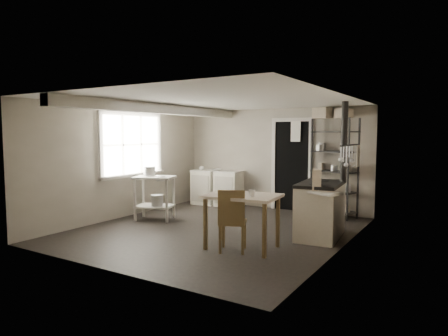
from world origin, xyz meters
The scene contains 31 objects.
floor centered at (0.00, 0.00, 0.00)m, with size 5.00×5.00×0.00m, color black.
ceiling centered at (0.00, 0.00, 2.30)m, with size 5.00×5.00×0.00m, color white.
wall_back centered at (0.00, 2.50, 1.15)m, with size 4.50×0.02×2.30m, color #A59C8C.
wall_front centered at (0.00, -2.50, 1.15)m, with size 4.50×0.02×2.30m, color #A59C8C.
wall_left centered at (-2.25, 0.00, 1.15)m, with size 0.02×5.00×2.30m, color #A59C8C.
wall_right centered at (2.25, 0.00, 1.15)m, with size 0.02×5.00×2.30m, color #A59C8C.
window centered at (-2.22, 0.20, 1.50)m, with size 0.12×1.76×1.28m, color beige, non-canonical shape.
doorway centered at (0.45, 2.47, 1.00)m, with size 0.96×0.10×2.08m, color beige, non-canonical shape.
ceiling_beam centered at (-1.20, 0.00, 2.20)m, with size 0.18×5.00×0.18m, color beige, non-canonical shape.
wallpaper_panel centered at (2.24, 0.00, 1.15)m, with size 0.01×5.00×2.30m, color beige, non-canonical shape.
utensil_rail centered at (2.19, 0.60, 1.55)m, with size 0.06×1.20×0.44m, color #BABABC, non-canonical shape.
prep_table centered at (-1.52, 0.11, 0.40)m, with size 0.77×0.55×0.88m, color beige, non-canonical shape.
stockpot centered at (-1.66, 0.12, 0.94)m, with size 0.24×0.24×0.26m, color #BABABC.
saucepan centered at (-1.34, 0.08, 0.85)m, with size 0.18×0.18×0.10m, color #BABABC.
bucket centered at (-1.42, 0.06, 0.39)m, with size 0.24×0.24×0.26m, color #BABABC.
base_cabinets centered at (-1.35, 2.18, 0.46)m, with size 1.28×0.55×0.84m, color silver, non-canonical shape.
mixing_bowl centered at (-1.30, 2.08, 0.95)m, with size 0.27×0.27×0.07m, color silver.
counter_cup centered at (-1.73, 2.08, 0.97)m, with size 0.12×0.12×0.09m, color silver.
shelf_rack centered at (1.46, 2.31, 0.95)m, with size 0.97×0.38×2.05m, color black, non-canonical shape.
shelf_jar centered at (1.14, 2.26, 1.37)m, with size 0.08×0.09×0.19m, color silver.
storage_box_a centered at (1.20, 2.26, 2.01)m, with size 0.32×0.28×0.22m, color beige.
storage_box_b centered at (1.64, 2.27, 1.99)m, with size 0.29×0.27×0.19m, color beige.
stove centered at (1.76, 0.51, 0.44)m, with size 0.65×1.17×0.92m, color silver, non-canonical shape.
stovepipe centered at (2.02, 0.91, 1.59)m, with size 0.10×0.10×1.33m, color black, non-canonical shape.
side_ledge centered at (1.95, 0.00, 0.43)m, with size 0.56×0.30×0.85m, color beige, non-canonical shape.
oats_box centered at (1.84, 0.05, 1.01)m, with size 0.13×0.22×0.33m, color beige.
work_table centered at (0.97, -0.75, 0.38)m, with size 1.08×0.76×0.82m, color beige, non-canonical shape.
table_cup centered at (1.17, -0.84, 0.81)m, with size 0.11×0.11×0.10m, color silver.
chair centered at (0.91, -0.95, 0.48)m, with size 0.38×0.40×0.93m, color brown, non-canonical shape.
flour_sack centered at (1.08, 2.09, 0.24)m, with size 0.44×0.37×0.53m, color white.
floor_crock centered at (1.55, 0.09, 0.07)m, with size 0.11×0.11×0.14m, color silver.
Camera 1 is at (3.82, -5.94, 1.73)m, focal length 32.00 mm.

